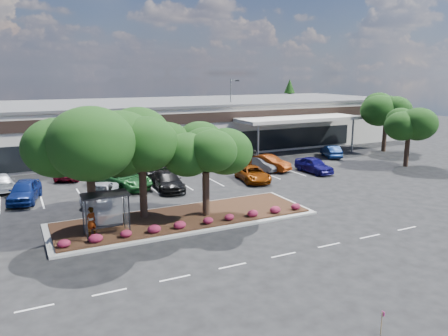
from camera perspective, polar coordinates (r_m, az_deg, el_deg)
name	(u,v)px	position (r m, az deg, el deg)	size (l,w,h in m)	color
ground	(237,234)	(27.77, 1.75, -8.62)	(160.00, 160.00, 0.00)	black
retail_store	(116,126)	(58.51, -13.98, 5.28)	(80.40, 25.20, 6.25)	beige
landscape_island	(185,218)	(30.38, -5.18, -6.55)	(18.00, 6.00, 0.26)	#ADADA7
lane_markings	(178,194)	(36.79, -6.08, -3.40)	(33.12, 20.06, 0.01)	silver
shrub_row	(196,222)	(28.41, -3.65, -7.05)	(17.00, 0.80, 0.50)	maroon
bus_shelter	(105,202)	(27.35, -15.30, -4.29)	(2.75, 1.55, 2.59)	black
island_tree_west	(90,167)	(28.30, -17.11, 0.11)	(7.20, 7.20, 7.89)	black
island_tree_mid	(142,164)	(29.74, -10.65, 0.46)	(6.60, 6.60, 7.32)	black
island_tree_east	(206,169)	(29.75, -2.40, -0.14)	(5.80, 5.80, 6.50)	black
tree_east_near	(408,137)	(50.85, 22.91, 3.79)	(5.60, 5.60, 6.51)	black
tree_east_far	(386,122)	(59.80, 20.36, 5.66)	(6.40, 6.40, 7.62)	black
conifer_north_east	(289,104)	(81.48, 8.50, 8.33)	(3.96, 3.96, 9.00)	black
person_waiting	(91,222)	(27.57, -16.98, -6.72)	(0.67, 0.44, 1.83)	#594C47
light_pole	(231,119)	(57.47, 0.98, 6.43)	(1.40, 0.80, 9.20)	#ADADA7
survey_stake	(382,320)	(18.76, 19.96, -18.14)	(0.08, 0.14, 0.97)	#9E7C53
car_1	(24,191)	(37.79, -24.61, -2.74)	(1.99, 4.95, 1.69)	navy
car_2	(100,193)	(35.67, -15.89, -3.17)	(2.30, 4.99, 1.39)	#B8BDC5
car_3	(122,179)	(39.28, -13.17, -1.37)	(2.83, 6.14, 1.71)	#1B5422
car_4	(168,181)	(38.15, -7.33, -1.68)	(2.15, 5.29, 1.54)	black
car_5	(253,174)	(40.90, 3.77, -0.77)	(2.30, 4.99, 1.39)	#7F3204
car_6	(269,163)	(45.59, 5.87, 0.67)	(1.66, 4.76, 1.57)	#6E2506
car_7	(263,164)	(45.55, 5.13, 0.53)	(1.43, 4.10, 1.35)	#505257
car_8	(314,165)	(45.24, 11.66, 0.39)	(1.86, 4.62, 1.57)	#0F0C59
car_10	(72,171)	(44.46, -19.22, -0.41)	(2.23, 4.83, 1.34)	maroon
car_11	(143,166)	(44.90, -10.56, 0.21)	(1.45, 4.15, 1.37)	black
car_12	(140,167)	(44.19, -10.87, 0.19)	(1.94, 4.83, 1.64)	black
car_13	(166,160)	(47.58, -7.58, 1.07)	(2.49, 5.41, 1.50)	#235622
car_14	(229,155)	(49.72, 0.66, 1.72)	(1.70, 4.87, 1.61)	navy
car_15	(238,152)	(51.88, 1.86, 2.17)	(1.71, 4.90, 1.61)	black
car_17	(331,151)	(54.13, 13.82, 2.14)	(1.51, 4.32, 1.42)	navy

